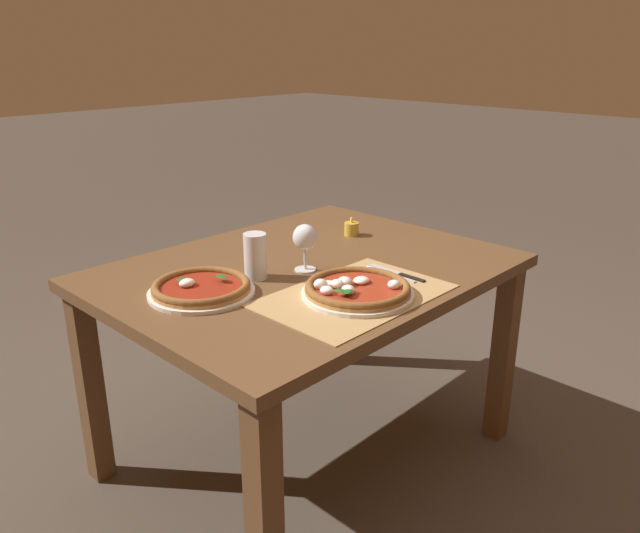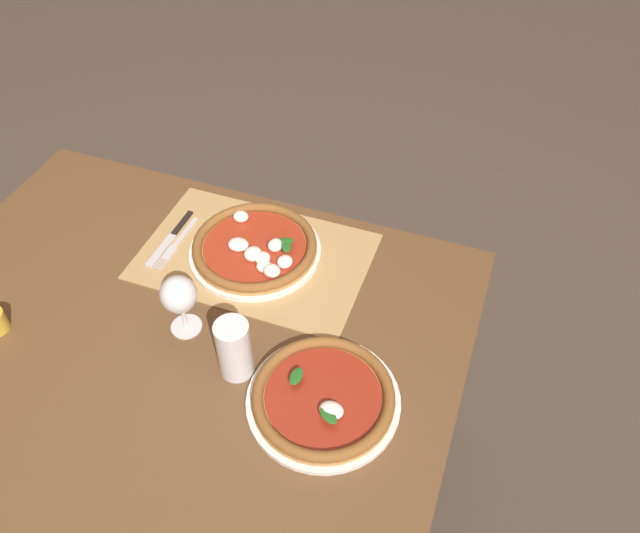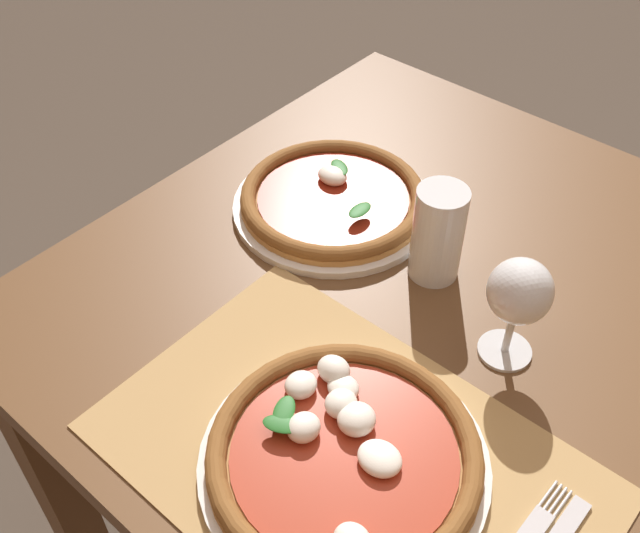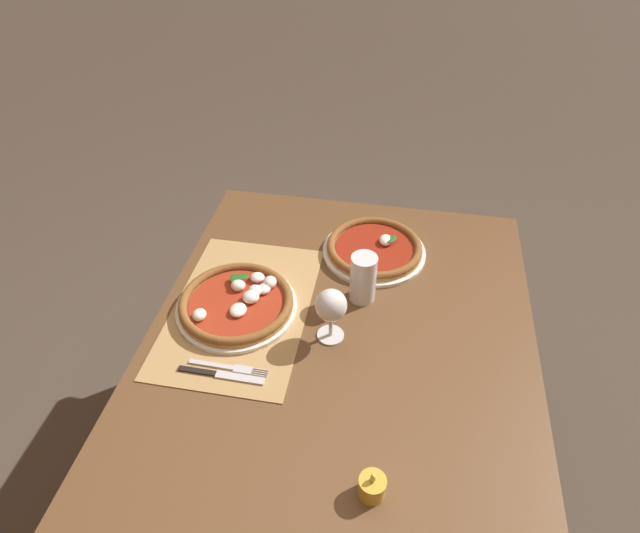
% 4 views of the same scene
% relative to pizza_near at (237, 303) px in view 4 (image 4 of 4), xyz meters
% --- Properties ---
extents(ground_plane, '(24.00, 24.00, 0.00)m').
position_rel_pizza_near_xyz_m(ground_plane, '(0.08, 0.29, -0.76)').
color(ground_plane, '#473D33').
extents(dining_table, '(1.30, 1.00, 0.74)m').
position_rel_pizza_near_xyz_m(dining_table, '(0.08, 0.29, -0.12)').
color(dining_table, brown).
rests_on(dining_table, ground).
extents(paper_placemat, '(0.56, 0.36, 0.00)m').
position_rel_pizza_near_xyz_m(paper_placemat, '(-0.00, 0.01, -0.02)').
color(paper_placemat, '#A88451').
rests_on(paper_placemat, dining_table).
extents(pizza_near, '(0.33, 0.33, 0.05)m').
position_rel_pizza_near_xyz_m(pizza_near, '(0.00, 0.00, 0.00)').
color(pizza_near, silver).
rests_on(pizza_near, paper_placemat).
extents(pizza_far, '(0.31, 0.31, 0.05)m').
position_rel_pizza_near_xyz_m(pizza_far, '(-0.30, 0.34, -0.00)').
color(pizza_far, silver).
rests_on(pizza_far, dining_table).
extents(wine_glass, '(0.08, 0.08, 0.16)m').
position_rel_pizza_near_xyz_m(wine_glass, '(0.05, 0.26, 0.08)').
color(wine_glass, silver).
rests_on(wine_glass, dining_table).
extents(pint_glass, '(0.07, 0.07, 0.15)m').
position_rel_pizza_near_xyz_m(pint_glass, '(-0.10, 0.33, 0.05)').
color(pint_glass, silver).
rests_on(pint_glass, dining_table).
extents(fork, '(0.02, 0.20, 0.00)m').
position_rel_pizza_near_xyz_m(fork, '(0.20, 0.04, -0.02)').
color(fork, '#B7B7BC').
rests_on(fork, paper_placemat).
extents(knife, '(0.02, 0.22, 0.01)m').
position_rel_pizza_near_xyz_m(knife, '(0.23, 0.03, -0.02)').
color(knife, black).
rests_on(knife, paper_placemat).
extents(votive_candle, '(0.06, 0.06, 0.07)m').
position_rel_pizza_near_xyz_m(votive_candle, '(0.45, 0.41, 0.00)').
color(votive_candle, gold).
rests_on(votive_candle, dining_table).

